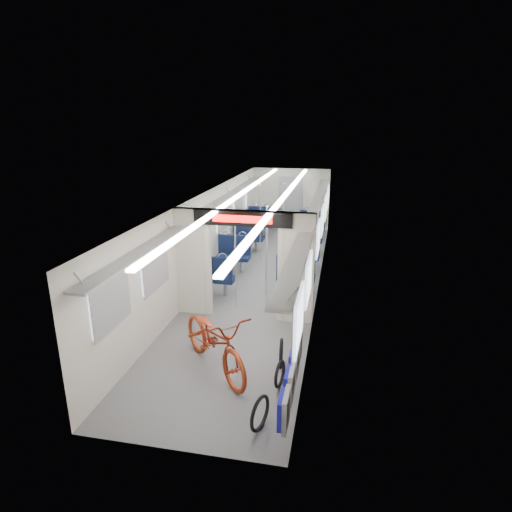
{
  "coord_description": "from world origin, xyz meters",
  "views": [
    {
      "loc": [
        1.89,
        -10.14,
        4.0
      ],
      "look_at": [
        0.13,
        -1.37,
        1.16
      ],
      "focal_mm": 30.0,
      "sensor_mm": 36.0,
      "label": 1
    }
  ],
  "objects_px": {
    "seat_bay_near_right": "(300,261)",
    "seat_bay_far_right": "(310,229)",
    "flip_bench": "(292,373)",
    "bike_hoop_c": "(281,355)",
    "stanchion_near_right": "(266,258)",
    "stanchion_far_right": "(283,222)",
    "bike_hoop_b": "(280,375)",
    "seat_bay_far_left": "(255,226)",
    "seat_bay_near_left": "(225,262)",
    "stanchion_far_left": "(260,223)",
    "bicycle": "(215,340)",
    "stanchion_near_left": "(235,258)",
    "bike_hoop_a": "(260,415)"
  },
  "relations": [
    {
      "from": "bike_hoop_b",
      "to": "stanchion_near_left",
      "type": "height_order",
      "value": "stanchion_near_left"
    },
    {
      "from": "bike_hoop_b",
      "to": "seat_bay_near_right",
      "type": "distance_m",
      "value": 4.75
    },
    {
      "from": "bike_hoop_a",
      "to": "seat_bay_far_left",
      "type": "relative_size",
      "value": 0.22
    },
    {
      "from": "seat_bay_far_left",
      "to": "stanchion_far_left",
      "type": "relative_size",
      "value": 1.0
    },
    {
      "from": "bicycle",
      "to": "stanchion_near_left",
      "type": "xyz_separation_m",
      "value": [
        -0.28,
        2.58,
        0.6
      ]
    },
    {
      "from": "seat_bay_far_right",
      "to": "stanchion_near_right",
      "type": "bearing_deg",
      "value": -96.15
    },
    {
      "from": "bike_hoop_c",
      "to": "seat_bay_near_right",
      "type": "height_order",
      "value": "seat_bay_near_right"
    },
    {
      "from": "flip_bench",
      "to": "stanchion_far_right",
      "type": "height_order",
      "value": "stanchion_far_right"
    },
    {
      "from": "stanchion_near_right",
      "to": "stanchion_far_right",
      "type": "xyz_separation_m",
      "value": [
        -0.11,
        3.48,
        0.0
      ]
    },
    {
      "from": "seat_bay_near_right",
      "to": "seat_bay_far_right",
      "type": "height_order",
      "value": "seat_bay_near_right"
    },
    {
      "from": "stanchion_near_right",
      "to": "stanchion_far_right",
      "type": "bearing_deg",
      "value": 91.83
    },
    {
      "from": "bicycle",
      "to": "stanchion_near_right",
      "type": "distance_m",
      "value": 2.78
    },
    {
      "from": "seat_bay_near_left",
      "to": "seat_bay_far_right",
      "type": "bearing_deg",
      "value": 64.47
    },
    {
      "from": "stanchion_far_left",
      "to": "stanchion_near_right",
      "type": "bearing_deg",
      "value": -76.92
    },
    {
      "from": "seat_bay_near_left",
      "to": "seat_bay_far_right",
      "type": "height_order",
      "value": "seat_bay_near_left"
    },
    {
      "from": "bicycle",
      "to": "seat_bay_near_left",
      "type": "distance_m",
      "value": 4.1
    },
    {
      "from": "seat_bay_near_right",
      "to": "seat_bay_far_right",
      "type": "xyz_separation_m",
      "value": [
        0.0,
        3.44,
        -0.01
      ]
    },
    {
      "from": "flip_bench",
      "to": "seat_bay_far_right",
      "type": "relative_size",
      "value": 1.01
    },
    {
      "from": "stanchion_near_right",
      "to": "stanchion_far_left",
      "type": "bearing_deg",
      "value": 103.08
    },
    {
      "from": "seat_bay_near_right",
      "to": "stanchion_far_right",
      "type": "height_order",
      "value": "stanchion_far_right"
    },
    {
      "from": "flip_bench",
      "to": "bike_hoop_c",
      "type": "xyz_separation_m",
      "value": [
        -0.3,
        1.04,
        -0.35
      ]
    },
    {
      "from": "seat_bay_near_right",
      "to": "seat_bay_near_left",
      "type": "bearing_deg",
      "value": -165.67
    },
    {
      "from": "bike_hoop_b",
      "to": "stanchion_far_right",
      "type": "bearing_deg",
      "value": 97.53
    },
    {
      "from": "bike_hoop_c",
      "to": "stanchion_far_right",
      "type": "xyz_separation_m",
      "value": [
        -0.79,
        5.88,
        0.92
      ]
    },
    {
      "from": "seat_bay_far_left",
      "to": "stanchion_far_right",
      "type": "relative_size",
      "value": 1.0
    },
    {
      "from": "seat_bay_far_left",
      "to": "seat_bay_far_right",
      "type": "relative_size",
      "value": 1.12
    },
    {
      "from": "bike_hoop_a",
      "to": "seat_bay_near_left",
      "type": "xyz_separation_m",
      "value": [
        -1.93,
        5.28,
        0.32
      ]
    },
    {
      "from": "bicycle",
      "to": "seat_bay_near_right",
      "type": "bearing_deg",
      "value": 34.97
    },
    {
      "from": "seat_bay_near_left",
      "to": "bike_hoop_c",
      "type": "bearing_deg",
      "value": -61.75
    },
    {
      "from": "stanchion_far_right",
      "to": "bicycle",
      "type": "bearing_deg",
      "value": -92.56
    },
    {
      "from": "seat_bay_near_right",
      "to": "seat_bay_far_right",
      "type": "bearing_deg",
      "value": 90.0
    },
    {
      "from": "seat_bay_far_left",
      "to": "stanchion_near_left",
      "type": "relative_size",
      "value": 1.0
    },
    {
      "from": "bike_hoop_a",
      "to": "seat_bay_far_left",
      "type": "bearing_deg",
      "value": 101.96
    },
    {
      "from": "flip_bench",
      "to": "seat_bay_near_right",
      "type": "distance_m",
      "value": 5.24
    },
    {
      "from": "bicycle",
      "to": "stanchion_near_left",
      "type": "bearing_deg",
      "value": 53.16
    },
    {
      "from": "bicycle",
      "to": "seat_bay_far_left",
      "type": "relative_size",
      "value": 0.91
    },
    {
      "from": "seat_bay_near_left",
      "to": "stanchion_far_left",
      "type": "xyz_separation_m",
      "value": [
        0.56,
        1.91,
        0.6
      ]
    },
    {
      "from": "seat_bay_near_right",
      "to": "seat_bay_far_right",
      "type": "relative_size",
      "value": 1.02
    },
    {
      "from": "bike_hoop_a",
      "to": "bike_hoop_b",
      "type": "relative_size",
      "value": 1.13
    },
    {
      "from": "bike_hoop_b",
      "to": "seat_bay_near_left",
      "type": "distance_m",
      "value": 4.74
    },
    {
      "from": "bike_hoop_b",
      "to": "stanchion_far_right",
      "type": "distance_m",
      "value": 6.56
    },
    {
      "from": "bike_hoop_a",
      "to": "seat_bay_far_right",
      "type": "bearing_deg",
      "value": 90.36
    },
    {
      "from": "bicycle",
      "to": "stanchion_near_right",
      "type": "xyz_separation_m",
      "value": [
        0.39,
        2.69,
        0.6
      ]
    },
    {
      "from": "bicycle",
      "to": "bike_hoop_b",
      "type": "relative_size",
      "value": 4.67
    },
    {
      "from": "bike_hoop_c",
      "to": "bike_hoop_a",
      "type": "bearing_deg",
      "value": -92.18
    },
    {
      "from": "seat_bay_near_right",
      "to": "bike_hoop_c",
      "type": "bearing_deg",
      "value": -88.37
    },
    {
      "from": "seat_bay_far_left",
      "to": "bicycle",
      "type": "bearing_deg",
      "value": -83.28
    },
    {
      "from": "stanchion_near_left",
      "to": "flip_bench",
      "type": "bearing_deg",
      "value": -63.67
    },
    {
      "from": "seat_bay_far_right",
      "to": "stanchion_far_right",
      "type": "xyz_separation_m",
      "value": [
        -0.67,
        -1.73,
        0.61
      ]
    },
    {
      "from": "bike_hoop_a",
      "to": "bike_hoop_b",
      "type": "distance_m",
      "value": 1.03
    }
  ]
}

